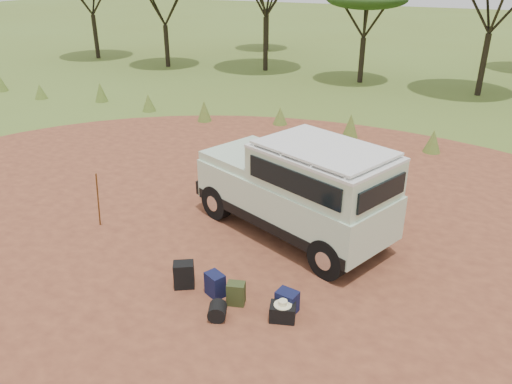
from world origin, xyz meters
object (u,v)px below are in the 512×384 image
at_px(safari_vehicle, 298,190).
at_px(duffel_navy, 287,302).
at_px(walking_staff, 98,200).
at_px(hard_case, 283,312).
at_px(backpack_black, 184,275).
at_px(backpack_olive, 236,294).
at_px(backpack_navy, 215,285).

relative_size(safari_vehicle, duffel_navy, 12.11).
bearing_deg(walking_staff, safari_vehicle, -35.31).
xyz_separation_m(walking_staff, hard_case, (5.39, -1.35, -0.60)).
distance_m(walking_staff, hard_case, 5.58).
height_order(backpack_black, backpack_olive, backpack_black).
relative_size(walking_staff, backpack_black, 2.82).
relative_size(safari_vehicle, walking_staff, 3.40).
bearing_deg(duffel_navy, backpack_black, -167.23).
height_order(safari_vehicle, duffel_navy, safari_vehicle).
bearing_deg(hard_case, backpack_black, 159.66).
relative_size(walking_staff, hard_case, 3.35).
xyz_separation_m(walking_staff, backpack_black, (3.19, -1.23, -0.49)).
xyz_separation_m(backpack_navy, duffel_navy, (1.47, 0.13, -0.03)).
bearing_deg(hard_case, backpack_olive, 159.27).
height_order(safari_vehicle, backpack_olive, safari_vehicle).
bearing_deg(safari_vehicle, hard_case, -51.86).
height_order(backpack_olive, hard_case, backpack_olive).
bearing_deg(duffel_navy, walking_staff, 177.62).
bearing_deg(backpack_black, walking_staff, 128.59).
bearing_deg(safari_vehicle, backpack_black, -91.72).
relative_size(backpack_olive, hard_case, 1.01).
distance_m(walking_staff, backpack_olive, 4.61).
bearing_deg(backpack_olive, backpack_navy, 156.21).
bearing_deg(backpack_black, safari_vehicle, 35.83).
height_order(walking_staff, backpack_black, walking_staff).
xyz_separation_m(backpack_olive, duffel_navy, (0.97, 0.20, -0.02)).
relative_size(backpack_navy, duffel_navy, 1.12).
height_order(backpack_black, hard_case, backpack_black).
xyz_separation_m(backpack_black, hard_case, (2.20, -0.12, -0.11)).
distance_m(safari_vehicle, walking_staff, 4.84).
bearing_deg(backpack_olive, walking_staff, 147.91).
relative_size(backpack_navy, backpack_olive, 1.05).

